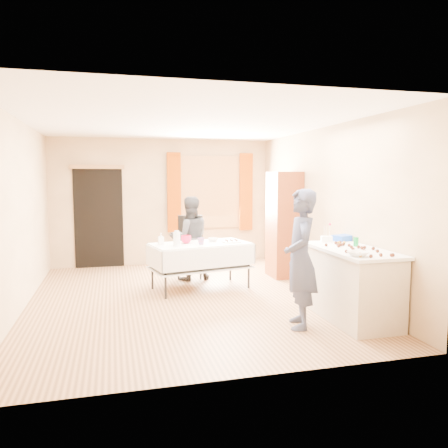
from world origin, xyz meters
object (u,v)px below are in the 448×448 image
object	(u,v)px
counter	(350,284)
chair	(190,259)
girl	(301,259)
woman	(190,238)
party_table	(201,262)
cabinet	(284,225)

from	to	relation	value
counter	chair	xyz separation A→B (m)	(-1.57, 2.86, -0.12)
counter	girl	xyz separation A→B (m)	(-0.76, -0.13, 0.38)
chair	woman	xyz separation A→B (m)	(-0.04, -0.21, 0.41)
party_table	chair	bearing A→B (deg)	78.84
party_table	counter	bearing A→B (deg)	-63.84
cabinet	chair	bearing A→B (deg)	167.40
counter	chair	distance (m)	3.27
counter	party_table	size ratio (longest dim) A/B	0.87
chair	woman	distance (m)	0.46
party_table	chair	world-z (taller)	chair
chair	party_table	bearing A→B (deg)	-76.12
cabinet	party_table	bearing A→B (deg)	-162.56
cabinet	counter	world-z (taller)	cabinet
cabinet	girl	world-z (taller)	cabinet
cabinet	counter	xyz separation A→B (m)	(-0.10, -2.49, -0.50)
party_table	girl	size ratio (longest dim) A/B	1.03
party_table	woman	distance (m)	0.75
counter	girl	world-z (taller)	girl
counter	girl	size ratio (longest dim) A/B	0.89
counter	woman	xyz separation A→B (m)	(-1.61, 2.65, 0.29)
party_table	woman	world-z (taller)	woman
woman	party_table	bearing A→B (deg)	92.14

